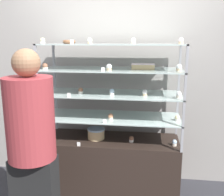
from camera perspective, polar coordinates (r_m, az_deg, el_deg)
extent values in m
plane|color=#2D2D33|center=(3.32, 0.00, -19.50)|extent=(20.00, 20.00, 0.00)
cube|color=gray|center=(3.26, 0.98, 4.41)|extent=(8.00, 0.05, 2.60)
cube|color=black|center=(3.16, 0.00, -14.45)|extent=(1.51, 0.54, 0.66)
cube|color=#99999E|center=(3.39, -11.94, -4.40)|extent=(0.02, 0.02, 0.27)
cube|color=#99999E|center=(3.22, 13.87, -5.40)|extent=(0.02, 0.02, 0.27)
cube|color=#99999E|center=(2.93, -15.34, -7.30)|extent=(0.02, 0.02, 0.27)
cube|color=#99999E|center=(2.73, 15.00, -8.74)|extent=(0.02, 0.02, 0.27)
cube|color=#B2C6C1|center=(2.94, 0.00, -4.17)|extent=(1.51, 0.54, 0.01)
cube|color=#99999E|center=(3.32, -12.15, 0.00)|extent=(0.02, 0.02, 0.27)
cube|color=#99999E|center=(3.15, 14.13, -0.79)|extent=(0.02, 0.02, 0.27)
cube|color=#99999E|center=(2.85, -15.65, -2.26)|extent=(0.02, 0.02, 0.27)
cube|color=#99999E|center=(2.65, 15.33, -3.37)|extent=(0.02, 0.02, 0.27)
cube|color=#B2C6C1|center=(2.87, 0.00, 0.92)|extent=(1.51, 0.54, 0.01)
cube|color=#99999E|center=(3.28, -12.37, 4.55)|extent=(0.02, 0.02, 0.27)
cube|color=#99999E|center=(3.10, 14.39, 4.00)|extent=(0.02, 0.02, 0.27)
cube|color=#99999E|center=(2.80, -15.97, 3.02)|extent=(0.02, 0.02, 0.27)
cube|color=#99999E|center=(2.59, 15.67, 2.30)|extent=(0.02, 0.02, 0.27)
cube|color=#B2C6C1|center=(2.83, 0.00, 6.20)|extent=(1.51, 0.54, 0.01)
cube|color=#99999E|center=(3.25, -12.59, 9.20)|extent=(0.02, 0.02, 0.27)
cube|color=#99999E|center=(3.07, 14.66, 8.91)|extent=(0.02, 0.02, 0.27)
cube|color=#99999E|center=(2.77, -16.30, 8.45)|extent=(0.02, 0.02, 0.27)
cube|color=#99999E|center=(2.56, 16.02, 8.17)|extent=(0.02, 0.02, 0.27)
cube|color=#B2C6C1|center=(2.81, 0.00, 11.60)|extent=(1.51, 0.54, 0.01)
cylinder|color=#DBBC84|center=(3.02, -3.47, -7.87)|extent=(0.19, 0.19, 0.10)
cylinder|color=silver|center=(3.00, -3.49, -6.77)|extent=(0.20, 0.20, 0.02)
cube|color=#DBBC84|center=(2.83, 6.80, 6.75)|extent=(0.24, 0.13, 0.05)
cube|color=silver|center=(2.82, 6.81, 7.37)|extent=(0.25, 0.13, 0.01)
cylinder|color=beige|center=(3.10, -13.53, -8.41)|extent=(0.05, 0.05, 0.03)
sphere|color=silver|center=(3.09, -13.55, -7.92)|extent=(0.05, 0.05, 0.05)
cylinder|color=white|center=(2.94, 4.24, -9.27)|extent=(0.05, 0.05, 0.03)
sphere|color=#8C5B42|center=(2.93, 4.25, -8.76)|extent=(0.05, 0.05, 0.05)
cylinder|color=beige|center=(2.92, 13.41, -9.79)|extent=(0.05, 0.05, 0.03)
sphere|color=silver|center=(2.90, 13.44, -9.28)|extent=(0.05, 0.05, 0.05)
cube|color=white|center=(2.85, -7.27, -9.94)|extent=(0.04, 0.00, 0.04)
cylinder|color=white|center=(3.03, -13.48, -3.63)|extent=(0.05, 0.05, 0.02)
sphere|color=#8C5B42|center=(3.03, -13.51, -3.15)|extent=(0.05, 0.05, 0.05)
cylinder|color=beige|center=(2.83, -0.21, -4.44)|extent=(0.05, 0.05, 0.02)
sphere|color=#E5996B|center=(2.83, -0.21, -3.92)|extent=(0.05, 0.05, 0.05)
cylinder|color=white|center=(2.87, 13.99, -4.60)|extent=(0.05, 0.05, 0.02)
sphere|color=#F4EAB2|center=(2.86, 14.02, -4.10)|extent=(0.05, 0.05, 0.05)
cube|color=white|center=(2.70, -1.59, -5.10)|extent=(0.04, 0.00, 0.04)
cylinder|color=white|center=(2.99, -13.29, 1.43)|extent=(0.05, 0.05, 0.03)
sphere|color=#8C5B42|center=(2.98, -13.32, 1.96)|extent=(0.05, 0.05, 0.05)
cylinder|color=white|center=(2.86, -6.83, 1.20)|extent=(0.05, 0.05, 0.03)
sphere|color=#8C5B42|center=(2.86, -6.84, 1.75)|extent=(0.05, 0.05, 0.05)
cylinder|color=white|center=(2.78, 0.00, 0.93)|extent=(0.05, 0.05, 0.03)
sphere|color=silver|center=(2.77, 0.00, 1.50)|extent=(0.05, 0.05, 0.05)
cylinder|color=#CCB28C|center=(2.75, 7.17, 0.70)|extent=(0.05, 0.05, 0.03)
sphere|color=white|center=(2.74, 7.19, 1.28)|extent=(0.05, 0.05, 0.05)
cylinder|color=beige|center=(2.72, 14.31, 0.28)|extent=(0.05, 0.05, 0.03)
sphere|color=white|center=(2.71, 14.34, 0.86)|extent=(0.05, 0.05, 0.05)
cube|color=white|center=(2.71, -9.37, 0.65)|extent=(0.04, 0.00, 0.04)
cylinder|color=beige|center=(2.88, -14.34, 6.29)|extent=(0.06, 0.06, 0.02)
sphere|color=#8C5B42|center=(2.88, -14.37, 6.84)|extent=(0.06, 0.06, 0.06)
cylinder|color=#CCB28C|center=(2.70, -0.65, 6.28)|extent=(0.06, 0.06, 0.02)
sphere|color=white|center=(2.70, -0.65, 6.88)|extent=(0.06, 0.06, 0.06)
cylinder|color=#CCB28C|center=(2.75, 14.36, 6.00)|extent=(0.06, 0.06, 0.02)
sphere|color=white|center=(2.74, 14.39, 6.58)|extent=(0.06, 0.06, 0.06)
cube|color=white|center=(2.59, -1.97, 6.22)|extent=(0.04, 0.00, 0.04)
cylinder|color=white|center=(2.86, -14.84, 11.57)|extent=(0.05, 0.05, 0.02)
sphere|color=#F4EAB2|center=(2.86, -14.87, 12.08)|extent=(0.05, 0.05, 0.05)
cylinder|color=#CCB28C|center=(2.78, -4.85, 11.92)|extent=(0.05, 0.05, 0.02)
sphere|color=white|center=(2.78, -4.86, 12.44)|extent=(0.05, 0.05, 0.05)
cylinder|color=beige|center=(2.67, 4.67, 11.89)|extent=(0.05, 0.05, 0.02)
sphere|color=white|center=(2.67, 4.68, 12.44)|extent=(0.05, 0.05, 0.05)
cylinder|color=#CCB28C|center=(2.66, 14.77, 11.52)|extent=(0.05, 0.05, 0.02)
sphere|color=silver|center=(2.66, 14.80, 12.08)|extent=(0.05, 0.05, 0.05)
cube|color=white|center=(2.64, -8.73, 12.00)|extent=(0.04, 0.00, 0.04)
torus|color=brown|center=(2.93, -9.31, 12.00)|extent=(0.14, 0.14, 0.04)
cylinder|color=#993338|center=(2.24, -17.40, -4.34)|extent=(0.40, 0.40, 0.69)
sphere|color=#936B4C|center=(2.16, -18.20, 7.29)|extent=(0.22, 0.22, 0.22)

